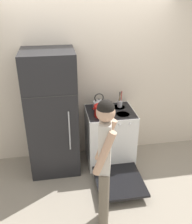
{
  "coord_description": "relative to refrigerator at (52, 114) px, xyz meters",
  "views": [
    {
      "loc": [
        -0.49,
        -3.65,
        2.56
      ],
      "look_at": [
        0.05,
        -0.47,
        0.98
      ],
      "focal_mm": 40.0,
      "sensor_mm": 36.0,
      "label": 1
    }
  ],
  "objects": [
    {
      "name": "tea_kettle",
      "position": [
        0.72,
        0.14,
        0.05
      ],
      "size": [
        0.23,
        0.19,
        0.25
      ],
      "color": "silver",
      "rests_on": "stove_range"
    },
    {
      "name": "wall_back",
      "position": [
        0.57,
        0.36,
        0.35
      ],
      "size": [
        10.0,
        0.06,
        2.55
      ],
      "color": "beige",
      "rests_on": "ground_plane"
    },
    {
      "name": "refrigerator",
      "position": [
        0.0,
        0.0,
        0.0
      ],
      "size": [
        0.72,
        0.68,
        1.86
      ],
      "color": "black",
      "rests_on": "ground_plane"
    },
    {
      "name": "person",
      "position": [
        0.54,
        -1.19,
        -0.0
      ],
      "size": [
        0.32,
        0.38,
        1.62
      ],
      "rotation": [
        0.0,
        0.0,
        1.3
      ],
      "color": "#6B6051",
      "rests_on": "ground_plane"
    },
    {
      "name": "ground_plane",
      "position": [
        0.57,
        0.33,
        -0.93
      ],
      "size": [
        14.0,
        14.0,
        0.0
      ],
      "primitive_type": "plane",
      "color": "gray"
    },
    {
      "name": "stove_range",
      "position": [
        0.87,
        -0.03,
        -0.48
      ],
      "size": [
        0.73,
        1.35,
        0.9
      ],
      "color": "white",
      "rests_on": "ground_plane"
    },
    {
      "name": "dutch_oven_pot",
      "position": [
        0.71,
        -0.11,
        0.05
      ],
      "size": [
        0.26,
        0.22,
        0.19
      ],
      "color": "red",
      "rests_on": "stove_range"
    },
    {
      "name": "utensil_jar",
      "position": [
        1.06,
        0.14,
        0.04
      ],
      "size": [
        0.08,
        0.08,
        0.28
      ],
      "color": "#B7BABF",
      "rests_on": "stove_range"
    }
  ]
}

